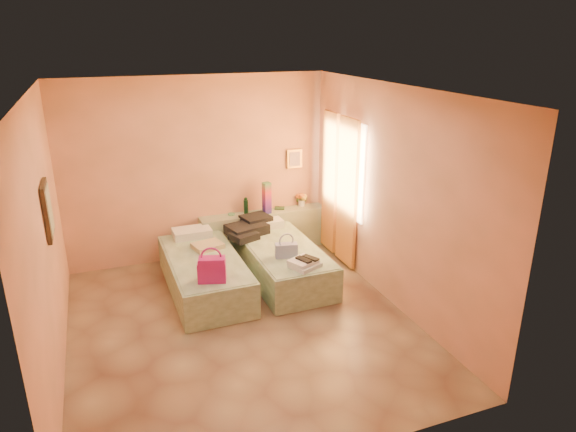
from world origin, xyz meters
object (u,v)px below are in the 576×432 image
object	(u,v)px
flower_vase	(302,198)
water_bottle	(246,206)
bed_left	(205,274)
blue_handbag	(286,250)
headboard_ledge	(264,231)
towel_stack	(305,263)
bed_right	(282,261)
magenta_handbag	(212,269)
green_book	(279,208)

from	to	relation	value
flower_vase	water_bottle	bearing A→B (deg)	-178.35
bed_left	blue_handbag	bearing A→B (deg)	-20.78
headboard_ledge	water_bottle	world-z (taller)	water_bottle
blue_handbag	towel_stack	bearing A→B (deg)	-60.99
bed_right	blue_handbag	world-z (taller)	blue_handbag
headboard_ledge	magenta_handbag	distance (m)	2.19
flower_vase	magenta_handbag	size ratio (longest dim) A/B	0.77
green_book	blue_handbag	size ratio (longest dim) A/B	0.54
headboard_ledge	bed_right	xyz separation A→B (m)	(-0.08, -1.05, -0.08)
bed_right	blue_handbag	bearing A→B (deg)	-101.60
bed_left	towel_stack	distance (m)	1.43
flower_vase	magenta_handbag	distance (m)	2.68
headboard_ledge	towel_stack	size ratio (longest dim) A/B	5.86
blue_handbag	green_book	bearing A→B (deg)	85.97
bed_right	water_bottle	world-z (taller)	water_bottle
green_book	flower_vase	xyz separation A→B (m)	(0.40, 0.02, 0.12)
bed_left	green_book	xyz separation A→B (m)	(1.50, 1.10, 0.41)
headboard_ledge	bed_left	world-z (taller)	headboard_ledge
magenta_handbag	towel_stack	bearing A→B (deg)	14.59
flower_vase	magenta_handbag	xyz separation A→B (m)	(-1.94, -1.85, -0.12)
headboard_ledge	bed_right	bearing A→B (deg)	-94.12
headboard_ledge	bed_right	world-z (taller)	headboard_ledge
flower_vase	headboard_ledge	bearing A→B (deg)	-173.99
magenta_handbag	towel_stack	size ratio (longest dim) A/B	0.97
bed_left	flower_vase	world-z (taller)	flower_vase
magenta_handbag	blue_handbag	world-z (taller)	magenta_handbag
bed_right	magenta_handbag	xyz separation A→B (m)	(-1.17, -0.73, 0.41)
magenta_handbag	towel_stack	distance (m)	1.21
headboard_ledge	green_book	distance (m)	0.45
water_bottle	towel_stack	xyz separation A→B (m)	(0.24, -1.87, -0.22)
water_bottle	green_book	distance (m)	0.58
blue_handbag	towel_stack	world-z (taller)	blue_handbag
green_book	magenta_handbag	xyz separation A→B (m)	(-1.54, -1.83, -0.00)
towel_stack	magenta_handbag	bearing A→B (deg)	177.87
bed_left	flower_vase	bearing A→B (deg)	30.06
magenta_handbag	bed_right	bearing A→B (deg)	48.51
blue_handbag	water_bottle	bearing A→B (deg)	107.38
headboard_ledge	towel_stack	world-z (taller)	headboard_ledge
towel_stack	flower_vase	bearing A→B (deg)	69.00
green_book	bed_left	bearing A→B (deg)	-121.64
magenta_handbag	blue_handbag	size ratio (longest dim) A/B	1.13
headboard_ledge	blue_handbag	world-z (taller)	blue_handbag
water_bottle	flower_vase	size ratio (longest dim) A/B	0.96
magenta_handbag	flower_vase	bearing A→B (deg)	60.39
bed_right	magenta_handbag	bearing A→B (deg)	-148.84
flower_vase	magenta_handbag	world-z (taller)	flower_vase
green_book	water_bottle	bearing A→B (deg)	-157.14
magenta_handbag	blue_handbag	bearing A→B (deg)	33.93
green_book	headboard_ledge	bearing A→B (deg)	-147.62
bed_right	towel_stack	xyz separation A→B (m)	(0.04, -0.77, 0.30)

